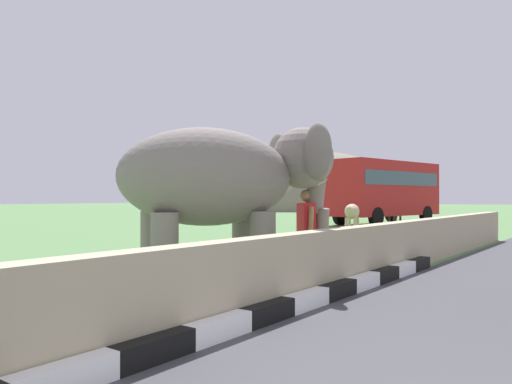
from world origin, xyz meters
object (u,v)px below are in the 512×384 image
(elephant, at_px, (228,179))
(cow_near, at_px, (352,212))
(bus_red, at_px, (384,187))
(cow_mid, at_px, (395,209))
(person_handler, at_px, (306,228))

(elephant, relative_size, cow_near, 2.06)
(bus_red, distance_m, cow_mid, 1.39)
(person_handler, distance_m, bus_red, 19.74)
(person_handler, distance_m, cow_near, 12.33)
(elephant, distance_m, cow_near, 13.48)
(elephant, distance_m, bus_red, 20.87)
(bus_red, relative_size, cow_mid, 4.33)
(elephant, distance_m, person_handler, 1.85)
(elephant, relative_size, cow_mid, 2.07)
(person_handler, relative_size, cow_mid, 0.87)
(elephant, relative_size, person_handler, 2.39)
(cow_near, bearing_deg, bus_red, 11.68)
(elephant, height_order, cow_mid, elephant)
(cow_near, height_order, cow_mid, same)
(person_handler, height_order, cow_near, person_handler)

